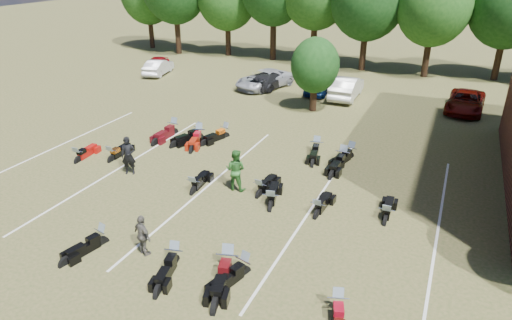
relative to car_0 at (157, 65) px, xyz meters
The scene contains 32 objects.
ground 27.02m from the car_0, 48.02° to the right, with size 160.00×160.00×0.00m, color brown.
car_0 is the anchor object (origin of this frame).
car_1 0.73m from the car_0, 43.24° to the right, with size 1.41×4.04×1.33m, color #BDBCC1.
car_2 10.85m from the car_0, ahead, with size 2.36×5.13×1.42m, color #9B9CA3.
car_3 11.22m from the car_0, ahead, with size 1.80×4.43×1.28m, color black.
car_4 15.24m from the car_0, ahead, with size 1.63×4.06×1.38m, color #0B2152.
car_5 17.41m from the car_0, ahead, with size 1.70×4.88×1.61m, color #BCBCB7.
car_6 25.52m from the car_0, ahead, with size 2.27×4.93×1.37m, color #580905.
person_black 20.76m from the car_0, 58.14° to the right, with size 0.69×0.45×1.90m, color black.
person_green 23.59m from the car_0, 46.01° to the right, with size 0.94×0.73×1.94m, color #2A6425.
person_grey 27.58m from the car_0, 55.51° to the right, with size 0.93×0.39×1.59m, color #524E46.
motorcycle_2 26.73m from the car_0, 58.92° to the right, with size 0.66×2.07×1.15m, color black, non-canonical shape.
motorcycle_3 28.37m from the car_0, 53.39° to the right, with size 0.68×2.15×1.20m, color black, non-canonical shape.
motorcycle_4 29.52m from the car_0, 49.07° to the right, with size 0.67×2.10×1.17m, color black, non-canonical shape.
motorcycle_5 29.21m from the car_0, 50.00° to the right, with size 0.79×2.49×1.39m, color black, non-canonical shape.
motorcycle_6 32.12m from the car_0, 45.14° to the right, with size 0.67×2.10×1.17m, color #3E0C08, non-canonical shape.
motorcycle_7 19.22m from the car_0, 66.59° to the right, with size 0.67×2.11×1.18m, color #A00F0B, non-canonical shape.
motorcycle_8 19.15m from the car_0, 61.53° to the right, with size 0.69×2.16×1.21m, color black, non-canonical shape.
motorcycle_9 23.35m from the car_0, 50.65° to the right, with size 0.68×2.12×1.18m, color black, non-canonical shape.
motorcycle_10 25.75m from the car_0, 44.11° to the right, with size 0.74×2.31×1.29m, color black, non-canonical shape.
motorcycle_11 27.08m from the car_0, 40.90° to the right, with size 0.67×2.10×1.17m, color black, non-canonical shape.
motorcycle_12 24.57m from the car_0, 44.15° to the right, with size 0.68×2.12×1.18m, color black, non-canonical shape.
motorcycle_13 28.71m from the car_0, 36.45° to the right, with size 0.68×2.14×1.19m, color black, non-canonical shape.
motorcycle_14 15.79m from the car_0, 51.08° to the right, with size 0.80×2.50×1.39m, color #480A10, non-canonical shape.
motorcycle_15 17.16m from the car_0, 46.64° to the right, with size 0.76×2.39×1.33m, color maroon, non-canonical shape.
motorcycle_16 16.92m from the car_0, 46.61° to the right, with size 0.77×2.42×1.35m, color black, non-canonical shape.
motorcycle_17 17.32m from the car_0, 41.65° to the right, with size 0.72×2.25×1.25m, color black, non-canonical shape.
motorcycle_18 23.33m from the car_0, 29.44° to the right, with size 0.73×2.29×1.27m, color black, non-canonical shape.
motorcycle_19 21.75m from the car_0, 31.84° to the right, with size 0.73×2.30×1.28m, color black, non-canonical shape.
motorcycle_20 23.57m from the car_0, 31.43° to the right, with size 0.78×2.45×1.37m, color black, non-canonical shape.
young_tree_midfield 16.88m from the car_0, 15.91° to the right, with size 3.20×3.20×4.70m.
parking_lines 22.79m from the car_0, 48.58° to the right, with size 20.10×14.00×0.01m.
Camera 1 is at (6.70, -13.28, 9.82)m, focal length 32.00 mm.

